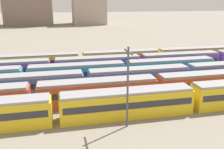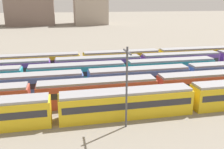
{
  "view_description": "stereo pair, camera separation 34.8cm",
  "coord_description": "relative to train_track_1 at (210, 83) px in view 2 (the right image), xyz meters",
  "views": [
    {
      "loc": [
        6.72,
        -29.59,
        15.1
      ],
      "look_at": [
        16.03,
        13.0,
        2.04
      ],
      "focal_mm": 39.73,
      "sensor_mm": 36.0,
      "label": 1
    },
    {
      "loc": [
        7.06,
        -29.67,
        15.1
      ],
      "look_at": [
        16.03,
        13.0,
        2.04
      ],
      "focal_mm": 39.73,
      "sensor_mm": 36.0,
      "label": 2
    }
  ],
  "objects": [
    {
      "name": "distant_building_2",
      "position": [
        -3.45,
        133.37,
        12.57
      ],
      "size": [
        20.71,
        21.91,
        28.94
      ],
      "primitive_type": "cube",
      "color": "#A89989",
      "rests_on": "ground_plane"
    },
    {
      "name": "catenary_pole_0",
      "position": [
        -16.61,
        -8.03,
        3.68
      ],
      "size": [
        0.24,
        3.2,
        10.08
      ],
      "color": "#4C4C51",
      "rests_on": "ground_plane"
    },
    {
      "name": "ground_plane",
      "position": [
        -31.09,
        7.8,
        -1.9
      ],
      "size": [
        600.0,
        600.0,
        0.0
      ],
      "primitive_type": "plane",
      "color": "gray"
    },
    {
      "name": "train_track_2",
      "position": [
        -10.74,
        5.2,
        -0.0
      ],
      "size": [
        55.8,
        3.06,
        3.75
      ],
      "color": "#4C70BC",
      "rests_on": "ground_plane"
    },
    {
      "name": "train_track_3",
      "position": [
        -21.2,
        10.4,
        -0.0
      ],
      "size": [
        55.8,
        3.06,
        3.75
      ],
      "color": "teal",
      "rests_on": "ground_plane"
    },
    {
      "name": "train_track_4",
      "position": [
        11.96,
        15.6,
        0.0
      ],
      "size": [
        112.5,
        3.06,
        3.75
      ],
      "color": "#6B429E",
      "rests_on": "ground_plane"
    },
    {
      "name": "distant_building_1",
      "position": [
        -41.02,
        133.37,
        13.71
      ],
      "size": [
        28.64,
        20.01,
        31.24
      ],
      "primitive_type": "cube",
      "color": "#7A665B",
      "rests_on": "ground_plane"
    },
    {
      "name": "train_track_1",
      "position": [
        0.0,
        0.0,
        0.0
      ],
      "size": [
        93.6,
        3.06,
        3.75
      ],
      "color": "#BC4C38",
      "rests_on": "ground_plane"
    }
  ]
}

